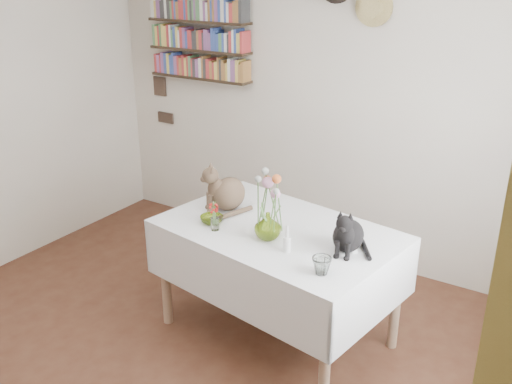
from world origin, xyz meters
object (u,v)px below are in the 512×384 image
Objects in this scene: tabby_cat at (229,185)px; flower_vase at (268,226)px; black_cat at (349,228)px; dining_table at (278,256)px; bookshelf_unit at (199,26)px.

flower_vase is at bearing 14.69° from tabby_cat.
tabby_cat reaches higher than flower_vase.
tabby_cat reaches higher than black_cat.
dining_table is 0.32m from flower_vase.
tabby_cat is (-0.44, 0.10, 0.36)m from dining_table.
tabby_cat is 1.77m from bookshelf_unit.
tabby_cat reaches higher than dining_table.
dining_table is at bearing 30.77° from tabby_cat.
black_cat is at bearing -31.59° from bookshelf_unit.
dining_table is 0.58m from tabby_cat.
tabby_cat is at bearing 151.58° from flower_vase.
black_cat is at bearing 14.74° from flower_vase.
bookshelf_unit is at bearing 177.19° from tabby_cat.
flower_vase is at bearing -41.48° from bookshelf_unit.
black_cat is 1.68× the size of flower_vase.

